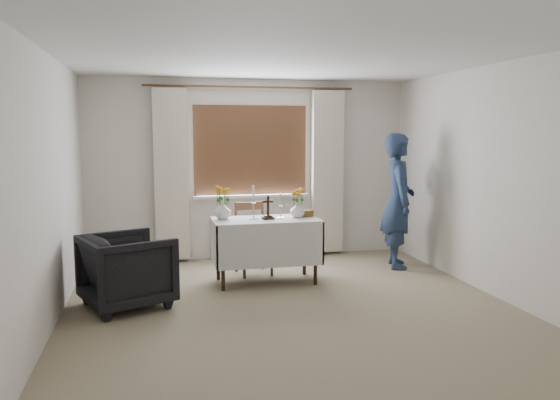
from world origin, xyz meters
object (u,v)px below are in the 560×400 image
(wooden_cross, at_px, (268,207))
(flower_vase_right, at_px, (297,210))
(altar_table, at_px, (266,251))
(person, at_px, (398,201))
(wooden_chair, at_px, (254,239))
(armchair, at_px, (127,270))
(flower_vase_left, at_px, (223,211))

(wooden_cross, bearing_deg, flower_vase_right, -2.84)
(altar_table, xyz_separation_m, person, (1.84, 0.35, 0.50))
(wooden_chair, distance_m, armchair, 1.78)
(altar_table, bearing_deg, flower_vase_right, 2.67)
(armchair, height_order, flower_vase_right, flower_vase_right)
(altar_table, height_order, wooden_cross, wooden_cross)
(flower_vase_left, bearing_deg, wooden_cross, -12.85)
(armchair, bearing_deg, person, -97.29)
(wooden_chair, relative_size, wooden_cross, 3.23)
(wooden_chair, bearing_deg, wooden_cross, -85.92)
(person, relative_size, flower_vase_left, 8.66)
(person, bearing_deg, wooden_chair, 102.17)
(person, height_order, flower_vase_left, person)
(armchair, distance_m, person, 3.55)
(altar_table, relative_size, wooden_cross, 4.46)
(flower_vase_right, bearing_deg, flower_vase_left, 175.27)
(wooden_cross, xyz_separation_m, flower_vase_right, (0.37, 0.04, -0.05))
(wooden_chair, relative_size, flower_vase_right, 4.92)
(armchair, relative_size, flower_vase_right, 4.54)
(armchair, height_order, wooden_cross, wooden_cross)
(wooden_chair, height_order, flower_vase_right, flower_vase_right)
(altar_table, relative_size, wooden_chair, 1.38)
(person, distance_m, wooden_cross, 1.85)
(wooden_chair, bearing_deg, altar_table, -87.96)
(armchair, distance_m, flower_vase_left, 1.34)
(altar_table, height_order, flower_vase_left, flower_vase_left)
(altar_table, distance_m, wooden_chair, 0.43)
(wooden_chair, bearing_deg, flower_vase_right, -48.77)
(wooden_cross, relative_size, flower_vase_right, 1.52)
(wooden_cross, bearing_deg, armchair, -170.93)
(person, bearing_deg, altar_table, 115.04)
(armchair, xyz_separation_m, person, (3.39, 0.91, 0.50))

